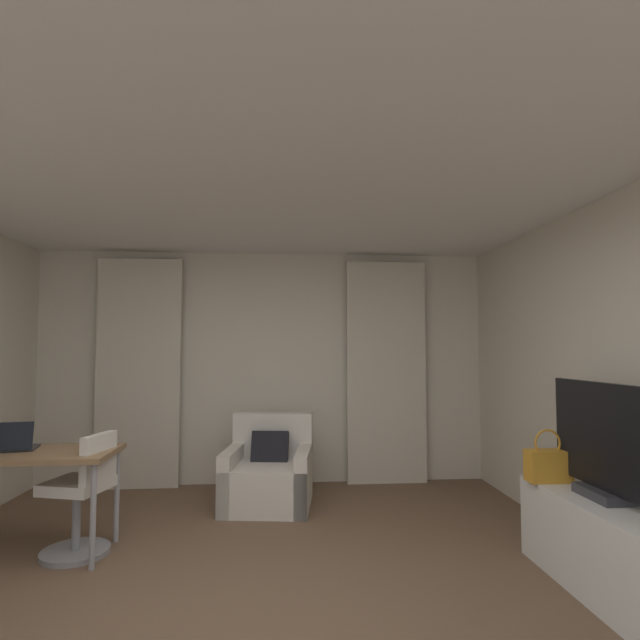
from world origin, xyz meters
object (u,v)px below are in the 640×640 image
at_px(desk_chair, 82,500).
at_px(handbag_primary, 548,464).
at_px(desk, 17,461).
at_px(laptop, 11,445).
at_px(tv_console, 609,548).
at_px(tv_flatscreen, 601,444).
at_px(armchair, 269,476).

height_order(desk_chair, handbag_primary, handbag_primary).
bearing_deg(desk, laptop, 151.73).
xyz_separation_m(laptop, tv_console, (4.01, -0.87, -0.52)).
bearing_deg(laptop, tv_flatscreen, -11.72).
distance_m(tv_flatscreen, handbag_primary, 0.48).
relative_size(armchair, tv_console, 0.69).
relative_size(laptop, tv_flatscreen, 0.38).
distance_m(desk, laptop, 0.13).
height_order(desk, tv_console, desk).
xyz_separation_m(armchair, handbag_primary, (2.02, -1.44, 0.40)).
bearing_deg(desk_chair, tv_console, -13.65).
xyz_separation_m(tv_console, handbag_primary, (-0.13, 0.45, 0.40)).
bearing_deg(armchair, handbag_primary, -35.49).
relative_size(desk_chair, tv_console, 0.68).
bearing_deg(armchair, desk_chair, -141.97).
bearing_deg(handbag_primary, laptop, 173.82).
xyz_separation_m(desk_chair, tv_console, (3.48, -0.85, -0.11)).
xyz_separation_m(desk, tv_flatscreen, (3.95, -0.80, 0.22)).
distance_m(desk, tv_console, 4.06).
xyz_separation_m(tv_flatscreen, handbag_primary, (-0.13, 0.41, -0.22)).
bearing_deg(tv_flatscreen, handbag_primary, 107.20).
height_order(laptop, handbag_primary, laptop).
distance_m(laptop, tv_console, 4.13).
xyz_separation_m(desk_chair, tv_flatscreen, (3.48, -0.80, 0.51)).
distance_m(armchair, desk, 2.13).
bearing_deg(desk, desk_chair, 0.36).
height_order(desk, tv_flatscreen, tv_flatscreen).
relative_size(desk, laptop, 3.80).
bearing_deg(desk, handbag_primary, -5.80).
relative_size(laptop, handbag_primary, 0.99).
relative_size(tv_console, handbag_primary, 3.53).
xyz_separation_m(armchair, desk, (-1.80, -1.05, 0.41)).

